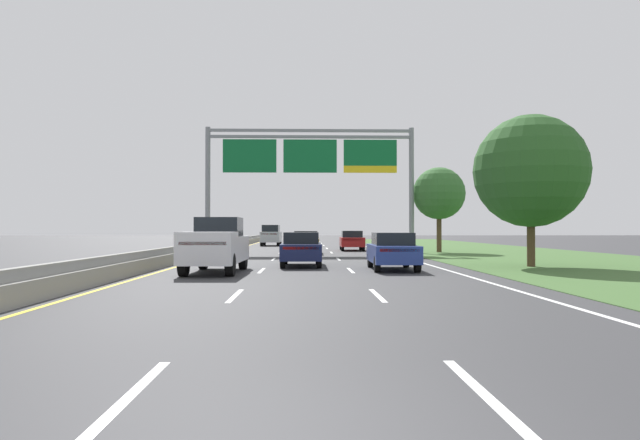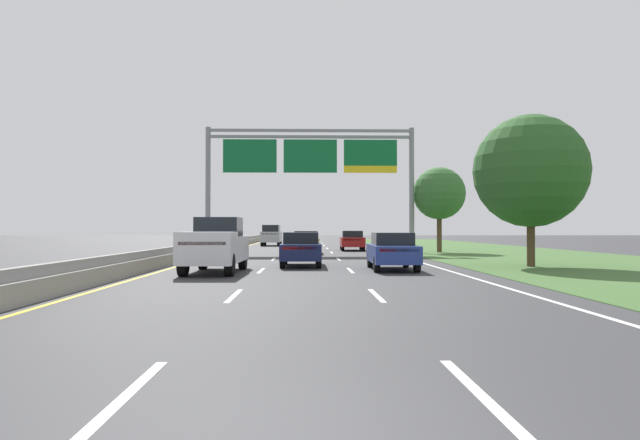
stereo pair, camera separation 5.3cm
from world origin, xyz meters
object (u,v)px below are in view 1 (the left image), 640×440
roadside_tree_near (531,171)px  roadside_tree_mid (439,194)px  car_navy_centre_lane_sedan (301,248)px  car_blue_right_lane_sedan (392,250)px  pickup_truck_white (216,245)px  car_red_right_lane_sedan (352,240)px  car_gold_centre_lane_sedan (306,242)px  overhead_sign_gantry (310,163)px  car_silver_left_lane_suv (271,235)px

roadside_tree_near → roadside_tree_mid: bearing=91.7°
car_navy_centre_lane_sedan → car_blue_right_lane_sedan: (3.87, -2.54, 0.00)m
car_navy_centre_lane_sedan → car_blue_right_lane_sedan: bearing=-123.1°
pickup_truck_white → car_blue_right_lane_sedan: bearing=-78.7°
car_red_right_lane_sedan → roadside_tree_near: 21.39m
car_gold_centre_lane_sedan → car_blue_right_lane_sedan: bearing=-165.7°
overhead_sign_gantry → car_gold_centre_lane_sedan: (-0.28, -1.40, -5.66)m
car_silver_left_lane_suv → car_navy_centre_lane_sedan: bearing=-173.2°
overhead_sign_gantry → car_gold_centre_lane_sedan: 5.83m
overhead_sign_gantry → car_red_right_lane_sedan: bearing=53.0°
roadside_tree_mid → car_silver_left_lane_suv: bearing=127.9°
roadside_tree_near → car_blue_right_lane_sedan: bearing=-165.4°
car_navy_centre_lane_sedan → roadside_tree_mid: size_ratio=0.71×
car_silver_left_lane_suv → car_blue_right_lane_sedan: bearing=-167.4°
pickup_truck_white → car_silver_left_lane_suv: size_ratio=1.15×
car_red_right_lane_sedan → car_blue_right_lane_sedan: bearing=-178.6°
car_gold_centre_lane_sedan → car_navy_centre_lane_sedan: (-0.24, -13.37, 0.00)m
car_blue_right_lane_sedan → car_navy_centre_lane_sedan: bearing=57.9°
roadside_tree_mid → pickup_truck_white: bearing=-124.9°
car_navy_centre_lane_sedan → roadside_tree_mid: 18.55m
car_red_right_lane_sedan → car_blue_right_lane_sedan: 21.77m
car_gold_centre_lane_sedan → roadside_tree_mid: (9.73, 1.89, 3.49)m
car_gold_centre_lane_sedan → car_silver_left_lane_suv: (-3.56, 18.95, 0.28)m
car_gold_centre_lane_sedan → car_blue_right_lane_sedan: same height
car_navy_centre_lane_sedan → car_red_right_lane_sedan: 19.62m
pickup_truck_white → car_silver_left_lane_suv: bearing=1.0°
car_gold_centre_lane_sedan → roadside_tree_near: (10.21, -14.19, 3.54)m
car_gold_centre_lane_sedan → pickup_truck_white: bearing=169.6°
car_navy_centre_lane_sedan → roadside_tree_near: size_ratio=0.64×
car_blue_right_lane_sedan → roadside_tree_mid: bearing=-17.7°
car_blue_right_lane_sedan → roadside_tree_near: roadside_tree_near is taller
pickup_truck_white → car_navy_centre_lane_sedan: pickup_truck_white is taller
car_silver_left_lane_suv → roadside_tree_near: bearing=-156.5°
overhead_sign_gantry → car_blue_right_lane_sedan: (3.34, -17.30, -5.66)m
pickup_truck_white → car_blue_right_lane_sedan: pickup_truck_white is taller
car_gold_centre_lane_sedan → car_navy_centre_lane_sedan: same height
roadside_tree_near → car_navy_centre_lane_sedan: bearing=175.5°
pickup_truck_white → car_gold_centre_lane_sedan: size_ratio=1.22×
car_silver_left_lane_suv → roadside_tree_mid: (13.28, -17.06, 3.21)m
overhead_sign_gantry → car_red_right_lane_sedan: 7.96m
car_gold_centre_lane_sedan → car_red_right_lane_sedan: same height
pickup_truck_white → car_blue_right_lane_sedan: (7.23, 1.30, -0.26)m
car_red_right_lane_sedan → car_gold_centre_lane_sedan: bearing=149.5°
pickup_truck_white → car_red_right_lane_sedan: (7.25, 23.06, -0.26)m
car_silver_left_lane_suv → car_gold_centre_lane_sedan: bearing=-168.5°
roadside_tree_near → overhead_sign_gantry: bearing=122.5°
overhead_sign_gantry → car_navy_centre_lane_sedan: (-0.52, -14.76, -5.66)m
pickup_truck_white → roadside_tree_near: 14.51m
overhead_sign_gantry → car_gold_centre_lane_sedan: overhead_sign_gantry is taller
car_red_right_lane_sedan → roadside_tree_mid: (6.08, -3.97, 3.49)m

